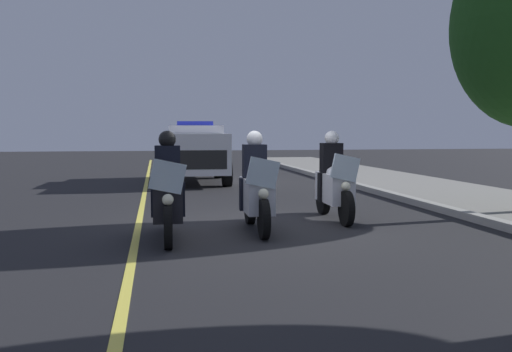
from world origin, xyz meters
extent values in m
plane|color=black|center=(0.00, 0.00, 0.00)|extent=(80.00, 80.00, 0.00)
cube|color=#9E9B93|center=(0.00, 4.17, 0.07)|extent=(48.00, 0.24, 0.15)
cube|color=#E0D14C|center=(0.00, -2.11, 0.00)|extent=(48.00, 0.12, 0.01)
cylinder|color=black|center=(1.41, -1.62, 0.32)|extent=(0.64, 0.13, 0.64)
cylinder|color=black|center=(-0.09, -1.58, 0.32)|extent=(0.64, 0.15, 0.64)
cube|color=black|center=(0.68, -1.60, 0.62)|extent=(1.21, 0.47, 0.56)
ellipsoid|color=black|center=(0.73, -1.60, 0.92)|extent=(0.57, 0.33, 0.24)
cube|color=silver|center=(1.31, -1.62, 1.05)|extent=(0.07, 0.56, 0.53)
sphere|color=#F9F4CC|center=(1.37, -1.62, 0.72)|extent=(0.17, 0.17, 0.17)
sphere|color=red|center=(1.18, -1.77, 0.98)|extent=(0.09, 0.09, 0.09)
sphere|color=#1933F2|center=(1.19, -1.45, 0.98)|extent=(0.09, 0.09, 0.09)
cube|color=black|center=(0.45, -1.60, 1.18)|extent=(0.29, 0.41, 0.60)
cube|color=black|center=(0.52, -1.40, 0.62)|extent=(0.18, 0.14, 0.56)
cube|color=black|center=(0.51, -1.80, 0.62)|extent=(0.18, 0.14, 0.56)
sphere|color=black|center=(0.47, -1.60, 1.58)|extent=(0.28, 0.28, 0.28)
cylinder|color=black|center=(0.94, -0.11, 0.32)|extent=(0.64, 0.13, 0.64)
cylinder|color=black|center=(-0.56, -0.08, 0.32)|extent=(0.64, 0.15, 0.64)
cube|color=silver|center=(0.21, -0.10, 0.62)|extent=(1.21, 0.47, 0.56)
ellipsoid|color=silver|center=(0.26, -0.10, 0.92)|extent=(0.57, 0.33, 0.24)
cube|color=silver|center=(0.84, -0.11, 1.05)|extent=(0.07, 0.56, 0.53)
sphere|color=#F9F4CC|center=(0.90, -0.11, 0.72)|extent=(0.17, 0.17, 0.17)
sphere|color=red|center=(0.71, -0.27, 0.98)|extent=(0.09, 0.09, 0.09)
sphere|color=#1933F2|center=(0.72, 0.05, 0.98)|extent=(0.09, 0.09, 0.09)
cube|color=black|center=(-0.02, -0.09, 1.18)|extent=(0.29, 0.41, 0.60)
cube|color=black|center=(0.05, 0.11, 0.62)|extent=(0.18, 0.14, 0.56)
cube|color=black|center=(0.04, -0.29, 0.62)|extent=(0.18, 0.14, 0.56)
sphere|color=white|center=(0.00, -0.09, 1.58)|extent=(0.28, 0.28, 0.28)
cylinder|color=black|center=(0.04, 1.58, 0.32)|extent=(0.64, 0.13, 0.64)
cylinder|color=black|center=(-1.46, 1.61, 0.32)|extent=(0.64, 0.15, 0.64)
cube|color=white|center=(-0.69, 1.60, 0.62)|extent=(1.21, 0.47, 0.56)
ellipsoid|color=white|center=(-0.64, 1.59, 0.92)|extent=(0.57, 0.33, 0.24)
cube|color=silver|center=(-0.06, 1.58, 1.05)|extent=(0.07, 0.56, 0.53)
sphere|color=#F9F4CC|center=(0.00, 1.58, 0.72)|extent=(0.17, 0.17, 0.17)
sphere|color=red|center=(-0.19, 1.42, 0.98)|extent=(0.09, 0.09, 0.09)
sphere|color=#1933F2|center=(-0.18, 1.74, 0.98)|extent=(0.09, 0.09, 0.09)
cube|color=black|center=(-0.92, 1.60, 1.18)|extent=(0.29, 0.41, 0.60)
cube|color=black|center=(-0.85, 1.80, 0.62)|extent=(0.18, 0.14, 0.56)
cube|color=black|center=(-0.86, 1.40, 0.62)|extent=(0.18, 0.14, 0.56)
sphere|color=white|center=(-0.90, 1.60, 1.58)|extent=(0.28, 0.28, 0.28)
cube|color=silver|center=(-9.06, -0.48, 1.02)|extent=(4.94, 2.01, 1.24)
cube|color=silver|center=(-9.36, -0.48, 1.72)|extent=(2.44, 1.80, 0.36)
cube|color=#2633D8|center=(-9.16, -0.48, 1.98)|extent=(0.31, 1.21, 0.14)
cube|color=black|center=(-6.66, -0.54, 0.88)|extent=(0.16, 1.62, 0.56)
cylinder|color=black|center=(-7.49, 0.38, 0.40)|extent=(0.81, 0.30, 0.80)
cylinder|color=black|center=(-7.53, -1.42, 0.40)|extent=(0.81, 0.30, 0.80)
cylinder|color=black|center=(-10.58, 0.45, 0.40)|extent=(0.81, 0.30, 0.80)
cylinder|color=black|center=(-10.63, -1.35, 0.40)|extent=(0.81, 0.30, 0.80)
camera|label=1|loc=(9.32, -1.77, 1.70)|focal=38.29mm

